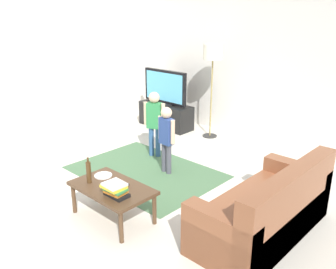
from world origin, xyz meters
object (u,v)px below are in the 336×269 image
object	(u,v)px
floor_lamp	(213,57)
bottle	(89,172)
tv	(165,88)
coffee_table	(112,190)
tv_stand	(166,116)
book_stack	(115,190)
couch	(269,213)
tv_remote	(123,184)
child_center	(166,134)
plate	(103,175)
child_near_tv	(154,118)

from	to	relation	value
floor_lamp	bottle	xyz separation A→B (m)	(0.67, -3.29, -0.99)
tv	coffee_table	bearing A→B (deg)	-56.15
tv_stand	book_stack	world-z (taller)	book_stack
book_stack	couch	bearing A→B (deg)	38.74
tv_stand	coffee_table	distance (m)	3.63
coffee_table	tv_remote	size ratio (longest dim) A/B	5.88
child_center	bottle	size ratio (longest dim) A/B	3.22
child_center	floor_lamp	bearing A→B (deg)	106.36
child_center	tv_remote	world-z (taller)	child_center
tv_remote	plate	size ratio (longest dim) A/B	0.77
floor_lamp	coffee_table	size ratio (longest dim) A/B	1.78
floor_lamp	book_stack	distance (m)	3.64
couch	child_center	world-z (taller)	child_center
coffee_table	tv_remote	bearing A→B (deg)	67.38
child_center	coffee_table	distance (m)	1.46
child_near_tv	tv_remote	distance (m)	1.95
floor_lamp	book_stack	size ratio (longest dim) A/B	6.38
coffee_table	plate	xyz separation A→B (m)	(-0.30, 0.10, 0.06)
child_near_tv	tv_remote	size ratio (longest dim) A/B	6.55
tv	tv_remote	xyz separation A→B (m)	(2.06, -2.88, -0.42)
tv_stand	coffee_table	xyz separation A→B (m)	(2.01, -3.02, 0.13)
tv_remote	plate	bearing A→B (deg)	171.61
couch	book_stack	xyz separation A→B (m)	(-1.32, -1.06, 0.21)
tv	floor_lamp	bearing A→B (deg)	9.29
coffee_table	book_stack	size ratio (longest dim) A/B	3.58
child_near_tv	coffee_table	world-z (taller)	child_near_tv
tv_stand	couch	size ratio (longest dim) A/B	0.67
bottle	floor_lamp	bearing A→B (deg)	101.56
tv_stand	tv	bearing A→B (deg)	-90.00
tv	tv_remote	distance (m)	3.56
couch	plate	bearing A→B (deg)	-155.44
child_center	tv	bearing A→B (deg)	134.30
book_stack	tv	bearing A→B (deg)	125.52
tv_stand	tv_remote	xyz separation A→B (m)	(2.06, -2.90, 0.19)
tv_remote	coffee_table	bearing A→B (deg)	-124.28
floor_lamp	bottle	world-z (taller)	floor_lamp
child_center	bottle	bearing A→B (deg)	-84.42
tv	child_near_tv	distance (m)	1.62
floor_lamp	coffee_table	distance (m)	3.51
couch	bottle	size ratio (longest dim) A/B	5.58
tv	couch	distance (m)	4.14
bottle	tv_remote	bearing A→B (deg)	36.03
couch	bottle	xyz separation A→B (m)	(-1.81, -1.06, 0.27)
bottle	tv_remote	size ratio (longest dim) A/B	1.90
book_stack	coffee_table	bearing A→B (deg)	150.80
floor_lamp	bottle	size ratio (longest dim) A/B	5.52
floor_lamp	child_near_tv	xyz separation A→B (m)	(-0.08, -1.45, -0.88)
couch	floor_lamp	xyz separation A→B (m)	(-2.49, 2.23, 1.25)
coffee_table	tv	bearing A→B (deg)	123.85
floor_lamp	coffee_table	world-z (taller)	floor_lamp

